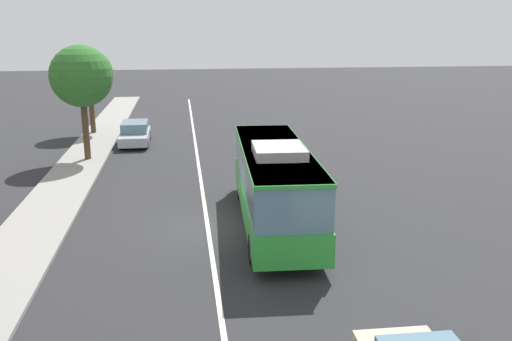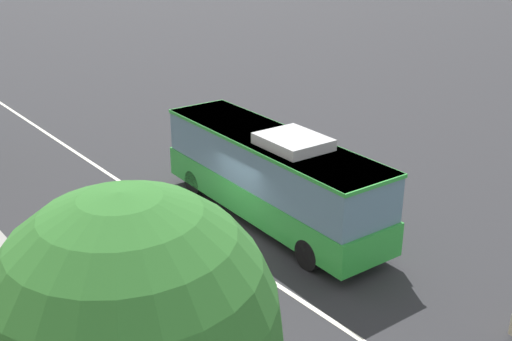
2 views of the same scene
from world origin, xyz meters
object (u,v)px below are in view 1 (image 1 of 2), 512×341
Objects in this scene: transit_bus at (275,181)px; sedan_silver at (135,133)px; street_tree_kerbside_centre at (81,77)px; street_tree_kerbside_left at (89,73)px.

sedan_silver is at bearing 24.93° from transit_bus.
street_tree_kerbside_centre is (11.80, 8.94, 3.05)m from transit_bus.
sedan_silver is 6.18m from street_tree_kerbside_left.
street_tree_kerbside_left is 8.21m from street_tree_kerbside_centre.
street_tree_kerbside_centre is at bearing -28.43° from sedan_silver.
transit_bus is 1.53× the size of street_tree_kerbside_centre.
street_tree_kerbside_left is at bearing 29.06° from transit_bus.
transit_bus is 1.66× the size of street_tree_kerbside_left.
street_tree_kerbside_left reaches higher than transit_bus.
sedan_silver is at bearing -28.59° from street_tree_kerbside_centre.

